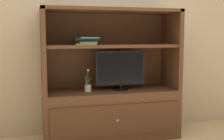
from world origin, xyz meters
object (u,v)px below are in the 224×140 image
(magazine_stack, at_px, (86,41))
(tv_monitor, at_px, (121,70))
(media_console, at_px, (111,98))
(potted_plant, at_px, (88,87))

(magazine_stack, bearing_deg, tv_monitor, -3.28)
(media_console, relative_size, magazine_stack, 5.19)
(media_console, xyz_separation_m, magazine_stack, (-0.30, -0.01, 0.71))
(tv_monitor, xyz_separation_m, magazine_stack, (-0.42, 0.02, 0.35))
(media_console, bearing_deg, tv_monitor, -15.09)
(magazine_stack, bearing_deg, media_console, 1.31)
(media_console, height_order, potted_plant, media_console)
(tv_monitor, bearing_deg, media_console, 164.91)
(media_console, distance_m, tv_monitor, 0.38)
(tv_monitor, xyz_separation_m, potted_plant, (-0.40, -0.01, -0.19))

